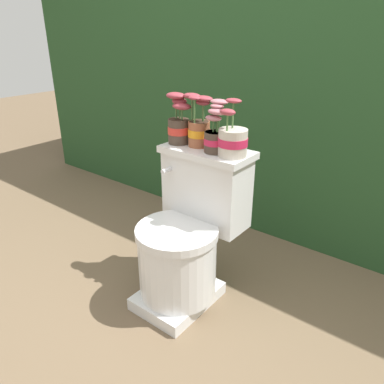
# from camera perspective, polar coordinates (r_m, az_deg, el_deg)

# --- Properties ---
(ground_plane) EXTENTS (12.00, 12.00, 0.00)m
(ground_plane) POSITION_cam_1_polar(r_m,az_deg,el_deg) (1.79, -0.82, -17.24)
(ground_plane) COLOR brown
(hedge_backdrop) EXTENTS (4.25, 1.07, 1.60)m
(hedge_backdrop) POSITION_cam_1_polar(r_m,az_deg,el_deg) (2.58, 19.04, 14.32)
(hedge_backdrop) COLOR #234723
(hedge_backdrop) RESTS_ON ground
(toilet) EXTENTS (0.41, 0.50, 0.69)m
(toilet) POSITION_cam_1_polar(r_m,az_deg,el_deg) (1.69, -0.65, -6.88)
(toilet) COLOR silver
(toilet) RESTS_ON ground
(potted_plant_left) EXTENTS (0.14, 0.10, 0.22)m
(potted_plant_left) POSITION_cam_1_polar(r_m,az_deg,el_deg) (1.70, -2.05, 10.52)
(potted_plant_left) COLOR #47382D
(potted_plant_left) RESTS_ON toilet
(potted_plant_midleft) EXTENTS (0.13, 0.10, 0.23)m
(potted_plant_midleft) POSITION_cam_1_polar(r_m,az_deg,el_deg) (1.65, 1.06, 10.04)
(potted_plant_midleft) COLOR #9E5638
(potted_plant_midleft) RESTS_ON toilet
(potted_plant_middle) EXTENTS (0.10, 0.11, 0.22)m
(potted_plant_middle) POSITION_cam_1_polar(r_m,az_deg,el_deg) (1.57, 3.64, 8.93)
(potted_plant_middle) COLOR #47382D
(potted_plant_middle) RESTS_ON toilet
(potted_plant_midright) EXTENTS (0.12, 0.12, 0.23)m
(potted_plant_midright) POSITION_cam_1_polar(r_m,az_deg,el_deg) (1.53, 6.21, 7.92)
(potted_plant_midright) COLOR beige
(potted_plant_midright) RESTS_ON toilet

